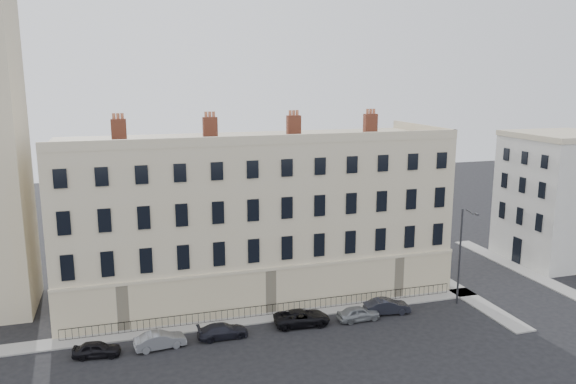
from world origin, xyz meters
name	(u,v)px	position (x,y,z in m)	size (l,w,h in m)	color
ground	(360,333)	(0.00, 0.00, 0.00)	(160.00, 160.00, 0.00)	black
terrace	(254,215)	(-5.97, 11.97, 7.50)	(36.22, 12.22, 17.00)	beige
adjacent_building	(558,200)	(29.00, 11.00, 7.00)	(10.00, 10.00, 14.00)	beige
pavement_terrace	(229,322)	(-10.00, 5.00, 0.06)	(48.00, 2.00, 0.12)	gray
pavement_east_return	(445,282)	(13.00, 8.00, 0.06)	(2.00, 24.00, 0.12)	gray
pavement_adjacent	(515,267)	(23.00, 10.00, 0.06)	(2.00, 20.00, 0.12)	gray
railings	(272,309)	(-6.00, 5.40, 0.55)	(35.00, 0.04, 0.96)	black
car_a	(97,349)	(-20.55, 2.07, 0.59)	(1.40, 3.49, 1.19)	black
car_b	(160,340)	(-15.91, 2.08, 0.65)	(1.37, 3.93, 1.29)	slate
car_c	(223,331)	(-10.96, 2.41, 0.59)	(1.66, 4.08, 1.19)	black
car_d	(302,318)	(-4.13, 2.80, 0.66)	(2.19, 4.76, 1.32)	black
car_e	(358,313)	(0.82, 2.27, 0.63)	(1.50, 3.72, 1.27)	gray
car_f	(387,306)	(3.81, 2.86, 0.67)	(1.41, 4.06, 1.34)	black
streetlamp	(461,252)	(11.09, 2.91, 4.99)	(0.66, 1.91, 9.01)	#313237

